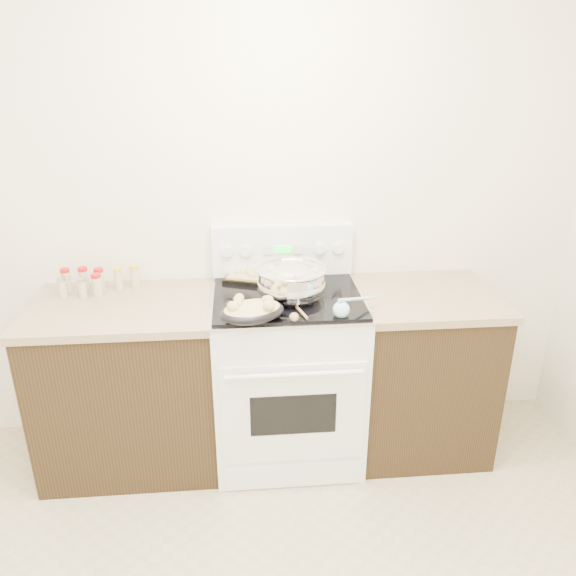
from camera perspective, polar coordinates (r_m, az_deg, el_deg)
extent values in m
cube|color=white|center=(3.05, -7.34, 8.80)|extent=(4.00, 0.05, 2.70)
cube|color=black|center=(3.13, -15.62, -9.60)|extent=(0.90, 0.64, 0.88)
cube|color=brown|center=(2.92, -16.55, -1.92)|extent=(0.93, 0.67, 0.04)
cube|color=black|center=(3.22, 13.09, -8.39)|extent=(0.70, 0.64, 0.88)
cube|color=brown|center=(3.02, 13.85, -0.85)|extent=(0.73, 0.67, 0.04)
cube|color=white|center=(3.06, -0.08, -9.01)|extent=(0.76, 0.66, 0.92)
cube|color=white|center=(2.79, 0.54, -12.69)|extent=(0.70, 0.01, 0.55)
cube|color=black|center=(2.78, 0.55, -12.77)|extent=(0.42, 0.01, 0.22)
cylinder|color=white|center=(2.62, 0.64, -8.80)|extent=(0.65, 0.02, 0.02)
cube|color=white|center=(3.02, 0.50, -18.50)|extent=(0.70, 0.01, 0.14)
cube|color=silver|center=(2.85, -0.09, -0.99)|extent=(0.78, 0.68, 0.01)
cube|color=black|center=(2.84, -0.09, -0.77)|extent=(0.74, 0.64, 0.01)
cube|color=white|center=(3.07, -0.57, 3.91)|extent=(0.76, 0.07, 0.28)
cylinder|color=white|center=(3.01, -6.22, 3.69)|extent=(0.06, 0.02, 0.06)
cylinder|color=white|center=(3.01, -4.31, 3.76)|extent=(0.06, 0.02, 0.06)
cylinder|color=white|center=(3.04, 3.27, 3.97)|extent=(0.06, 0.02, 0.06)
cylinder|color=white|center=(3.06, 5.13, 4.02)|extent=(0.06, 0.02, 0.06)
cube|color=#19E533|center=(3.02, -0.51, 3.90)|extent=(0.09, 0.00, 0.04)
cube|color=silver|center=(3.02, -2.03, 3.85)|extent=(0.05, 0.00, 0.05)
cube|color=silver|center=(3.03, 1.00, 3.93)|extent=(0.05, 0.00, 0.05)
ellipsoid|color=silver|center=(2.78, 0.34, 0.35)|extent=(0.44, 0.44, 0.21)
cylinder|color=silver|center=(2.81, 0.34, -0.85)|extent=(0.19, 0.19, 0.01)
torus|color=silver|center=(2.75, 0.35, 1.94)|extent=(0.35, 0.35, 0.02)
cylinder|color=silver|center=(2.77, 0.35, 0.78)|extent=(0.33, 0.33, 0.12)
cylinder|color=brown|center=(2.76, 0.35, 1.71)|extent=(0.31, 0.31, 0.00)
cube|color=beige|center=(2.75, -1.70, 1.77)|extent=(0.04, 0.04, 0.02)
cube|color=beige|center=(2.74, 2.73, 1.70)|extent=(0.03, 0.03, 0.02)
cube|color=beige|center=(2.66, 1.03, 1.11)|extent=(0.03, 0.03, 0.03)
cube|color=beige|center=(2.68, 1.40, 1.24)|extent=(0.03, 0.03, 0.02)
cube|color=beige|center=(2.78, 1.45, 2.03)|extent=(0.03, 0.03, 0.02)
cube|color=beige|center=(2.78, -0.31, 2.01)|extent=(0.03, 0.03, 0.02)
cube|color=beige|center=(2.78, 1.02, 2.05)|extent=(0.03, 0.03, 0.03)
cube|color=beige|center=(2.71, -1.08, 1.46)|extent=(0.04, 0.04, 0.02)
cube|color=beige|center=(2.78, -1.65, 2.05)|extent=(0.03, 0.03, 0.02)
cube|color=beige|center=(2.73, -0.76, 1.61)|extent=(0.03, 0.03, 0.02)
cube|color=beige|center=(2.75, 1.15, 1.77)|extent=(0.03, 0.03, 0.02)
cube|color=beige|center=(2.75, -1.50, 1.83)|extent=(0.03, 0.03, 0.02)
cube|color=beige|center=(2.81, 0.71, 2.23)|extent=(0.04, 0.04, 0.02)
cube|color=beige|center=(2.64, 0.28, 0.94)|extent=(0.04, 0.04, 0.03)
ellipsoid|color=black|center=(2.56, -3.65, -2.43)|extent=(0.36, 0.30, 0.08)
ellipsoid|color=#CDBA6D|center=(2.56, -3.66, -2.18)|extent=(0.32, 0.27, 0.06)
sphere|color=#CDBA6D|center=(2.60, -4.98, -1.04)|extent=(0.05, 0.05, 0.05)
sphere|color=#CDBA6D|center=(2.51, -5.56, -1.95)|extent=(0.05, 0.05, 0.05)
sphere|color=#CDBA6D|center=(2.50, -1.96, -1.81)|extent=(0.05, 0.05, 0.05)
sphere|color=#CDBA6D|center=(2.52, -5.75, -1.82)|extent=(0.04, 0.04, 0.04)
sphere|color=#CDBA6D|center=(2.55, -5.10, -1.57)|extent=(0.04, 0.04, 0.04)
sphere|color=#CDBA6D|center=(2.57, -5.09, -1.19)|extent=(0.04, 0.04, 0.04)
sphere|color=#CDBA6D|center=(2.56, -1.98, -1.23)|extent=(0.04, 0.04, 0.04)
sphere|color=#CDBA6D|center=(2.57, -2.29, -1.18)|extent=(0.04, 0.04, 0.04)
cube|color=black|center=(3.05, -2.81, 1.16)|extent=(0.42, 0.35, 0.02)
cube|color=#CDBA6D|center=(3.04, -2.82, 1.37)|extent=(0.37, 0.31, 0.02)
sphere|color=#CDBA6D|center=(3.06, -3.80, 1.77)|extent=(0.04, 0.04, 0.04)
sphere|color=#CDBA6D|center=(3.08, -4.38, 1.89)|extent=(0.04, 0.04, 0.04)
sphere|color=#CDBA6D|center=(3.09, -1.17, 2.02)|extent=(0.03, 0.03, 0.03)
sphere|color=#CDBA6D|center=(2.99, -0.35, 1.31)|extent=(0.03, 0.03, 0.03)
sphere|color=#CDBA6D|center=(3.07, -0.45, 1.77)|extent=(0.04, 0.04, 0.04)
sphere|color=#CDBA6D|center=(3.05, -4.06, 1.66)|extent=(0.04, 0.04, 0.04)
sphere|color=#CDBA6D|center=(3.05, -5.08, 1.56)|extent=(0.04, 0.04, 0.04)
sphere|color=#CDBA6D|center=(3.11, -2.09, 2.05)|extent=(0.03, 0.03, 0.03)
sphere|color=#CDBA6D|center=(3.02, -3.77, 1.38)|extent=(0.04, 0.04, 0.04)
sphere|color=#CDBA6D|center=(2.99, -3.56, 1.23)|extent=(0.04, 0.04, 0.04)
cylinder|color=#AE834F|center=(2.67, 1.01, -2.07)|extent=(0.07, 0.23, 0.01)
sphere|color=#AE834F|center=(2.57, 0.62, -2.99)|extent=(0.04, 0.04, 0.04)
sphere|color=#97D1E1|center=(2.61, 5.43, -2.21)|extent=(0.08, 0.08, 0.08)
cylinder|color=#97D1E1|center=(2.67, 7.14, -1.10)|extent=(0.22, 0.16, 0.07)
cylinder|color=#BFB28C|center=(3.14, -21.58, 0.60)|extent=(0.05, 0.05, 0.11)
cylinder|color=#B21414|center=(3.12, -21.74, 1.67)|extent=(0.05, 0.05, 0.02)
cylinder|color=#BFB28C|center=(3.12, -20.01, 0.70)|extent=(0.05, 0.05, 0.11)
cylinder|color=#B21414|center=(3.10, -20.17, 1.81)|extent=(0.05, 0.05, 0.02)
cylinder|color=#BFB28C|center=(3.10, -18.57, 0.68)|extent=(0.05, 0.05, 0.10)
cylinder|color=#B21414|center=(3.08, -18.71, 1.73)|extent=(0.05, 0.05, 0.02)
cylinder|color=#BFB28C|center=(3.08, -16.83, 0.74)|extent=(0.04, 0.04, 0.10)
cylinder|color=gold|center=(3.06, -16.96, 1.80)|extent=(0.05, 0.05, 0.02)
cylinder|color=#BFB28C|center=(3.08, -15.28, 0.98)|extent=(0.05, 0.05, 0.11)
cylinder|color=gold|center=(3.06, -15.40, 2.09)|extent=(0.05, 0.05, 0.02)
cylinder|color=#BFB28C|center=(3.08, -21.93, -0.08)|extent=(0.04, 0.04, 0.09)
cylinder|color=#B2B2B7|center=(3.06, -22.07, 0.84)|extent=(0.04, 0.04, 0.02)
cylinder|color=#BFB28C|center=(3.04, -20.14, -0.13)|extent=(0.04, 0.04, 0.09)
cylinder|color=#B2B2B7|center=(3.02, -20.28, 0.80)|extent=(0.04, 0.04, 0.02)
cylinder|color=#BFB28C|center=(3.02, -18.81, 0.11)|extent=(0.05, 0.05, 0.10)
cylinder|color=#B21414|center=(3.00, -18.96, 1.18)|extent=(0.05, 0.05, 0.02)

